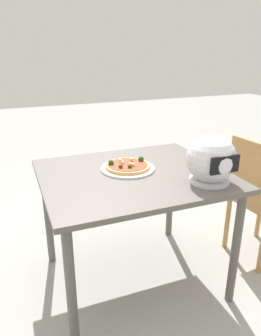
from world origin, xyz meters
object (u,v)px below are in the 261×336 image
Objects in this scene: dining_table at (133,187)px; chair_side at (258,194)px; pizza at (128,166)px; motorcycle_helmet at (211,160)px.

chair_side reaches higher than dining_table.
pizza reaches higher than dining_table.
pizza is 1.01× the size of motorcycle_helmet.
chair_side is (-0.90, 0.08, -0.17)m from dining_table.
chair_side is at bearing 174.66° from dining_table.
motorcycle_helmet is (-0.34, 0.28, 0.22)m from dining_table.
dining_table is at bearing -38.88° from motorcycle_helmet.
motorcycle_helmet is 0.30× the size of chair_side.
pizza is at bearing -82.00° from dining_table.
dining_table is 1.20× the size of chair_side.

